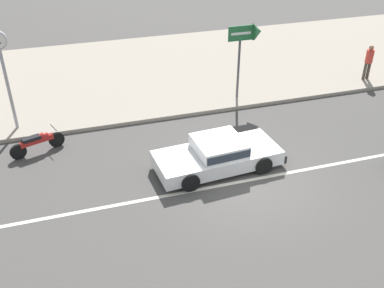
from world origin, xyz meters
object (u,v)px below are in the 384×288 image
Objects in this scene: sedan_white_1 at (218,154)px; motorcycle_1 at (38,142)px; street_clock at (2,58)px; arrow_signboard at (252,36)px; pedestrian_near_clock at (369,60)px.

sedan_white_1 reaches higher than motorcycle_1.
arrow_signboard is at bearing 0.31° from street_clock.
sedan_white_1 is at bearing -123.49° from arrow_signboard.
motorcycle_1 is at bearing -167.86° from arrow_signboard.
motorcycle_1 is 9.25m from arrow_signboard.
motorcycle_1 is 0.59× the size of arrow_signboard.
sedan_white_1 is 2.34× the size of motorcycle_1.
motorcycle_1 is 14.83m from pedestrian_near_clock.
motorcycle_1 is 0.50× the size of street_clock.
sedan_white_1 is 8.25m from street_clock.
street_clock is at bearing -179.64° from pedestrian_near_clock.
pedestrian_near_clock reaches higher than motorcycle_1.
street_clock is 1.19× the size of arrow_signboard.
pedestrian_near_clock is (9.00, 4.67, 0.56)m from sedan_white_1.
sedan_white_1 is 1.39× the size of arrow_signboard.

